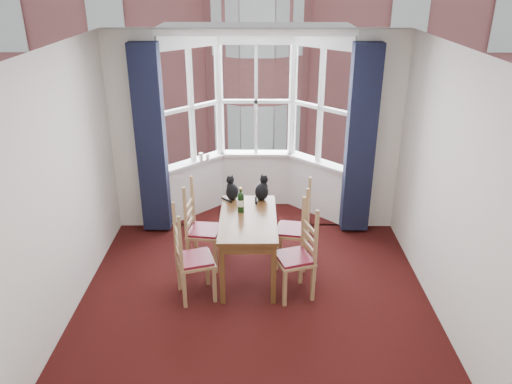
{
  "coord_description": "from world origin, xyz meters",
  "views": [
    {
      "loc": [
        0.04,
        -4.38,
        3.44
      ],
      "look_at": [
        0.01,
        1.05,
        1.05
      ],
      "focal_mm": 35.0,
      "sensor_mm": 36.0,
      "label": 1
    }
  ],
  "objects_px": {
    "chair_right_near": "(301,258)",
    "candle_short": "(207,157)",
    "cat_left": "(232,190)",
    "cat_right": "(262,190)",
    "dining_table": "(248,226)",
    "wine_bottle": "(241,201)",
    "candle_tall": "(201,157)",
    "chair_left_far": "(197,231)",
    "chair_left_near": "(187,262)",
    "chair_right_far": "(300,231)"
  },
  "relations": [
    {
      "from": "dining_table",
      "to": "chair_left_near",
      "type": "relative_size",
      "value": 1.36
    },
    {
      "from": "wine_bottle",
      "to": "candle_tall",
      "type": "bearing_deg",
      "value": 112.38
    },
    {
      "from": "dining_table",
      "to": "chair_right_far",
      "type": "distance_m",
      "value": 0.72
    },
    {
      "from": "chair_right_near",
      "to": "cat_right",
      "type": "height_order",
      "value": "cat_right"
    },
    {
      "from": "cat_left",
      "to": "wine_bottle",
      "type": "xyz_separation_m",
      "value": [
        0.12,
        -0.37,
        0.02
      ]
    },
    {
      "from": "chair_right_near",
      "to": "cat_left",
      "type": "bearing_deg",
      "value": 132.45
    },
    {
      "from": "chair_right_far",
      "to": "wine_bottle",
      "type": "relative_size",
      "value": 2.94
    },
    {
      "from": "chair_right_far",
      "to": "cat_left",
      "type": "relative_size",
      "value": 2.96
    },
    {
      "from": "cat_right",
      "to": "wine_bottle",
      "type": "xyz_separation_m",
      "value": [
        -0.26,
        -0.36,
        0.01
      ]
    },
    {
      "from": "cat_left",
      "to": "cat_right",
      "type": "height_order",
      "value": "cat_right"
    },
    {
      "from": "chair_left_far",
      "to": "cat_left",
      "type": "distance_m",
      "value": 0.67
    },
    {
      "from": "chair_left_near",
      "to": "dining_table",
      "type": "bearing_deg",
      "value": 34.63
    },
    {
      "from": "chair_left_near",
      "to": "candle_tall",
      "type": "xyz_separation_m",
      "value": [
        -0.06,
        2.18,
        0.46
      ]
    },
    {
      "from": "chair_right_near",
      "to": "chair_left_near",
      "type": "bearing_deg",
      "value": -175.88
    },
    {
      "from": "cat_right",
      "to": "candle_short",
      "type": "relative_size",
      "value": 3.22
    },
    {
      "from": "candle_tall",
      "to": "candle_short",
      "type": "relative_size",
      "value": 1.26
    },
    {
      "from": "candle_tall",
      "to": "chair_right_near",
      "type": "bearing_deg",
      "value": -57.32
    },
    {
      "from": "dining_table",
      "to": "chair_right_far",
      "type": "xyz_separation_m",
      "value": [
        0.64,
        0.26,
        -0.21
      ]
    },
    {
      "from": "chair_left_near",
      "to": "chair_right_near",
      "type": "bearing_deg",
      "value": 4.12
    },
    {
      "from": "chair_right_far",
      "to": "cat_right",
      "type": "bearing_deg",
      "value": 151.44
    },
    {
      "from": "chair_left_near",
      "to": "chair_left_far",
      "type": "relative_size",
      "value": 1.0
    },
    {
      "from": "chair_left_far",
      "to": "cat_right",
      "type": "xyz_separation_m",
      "value": [
        0.81,
        0.26,
        0.45
      ]
    },
    {
      "from": "chair_right_far",
      "to": "candle_short",
      "type": "xyz_separation_m",
      "value": [
        -1.28,
        1.49,
        0.45
      ]
    },
    {
      "from": "dining_table",
      "to": "candle_short",
      "type": "relative_size",
      "value": 12.47
    },
    {
      "from": "chair_right_near",
      "to": "wine_bottle",
      "type": "relative_size",
      "value": 2.94
    },
    {
      "from": "chair_right_near",
      "to": "candle_tall",
      "type": "xyz_separation_m",
      "value": [
        -1.34,
        2.09,
        0.46
      ]
    },
    {
      "from": "dining_table",
      "to": "candle_tall",
      "type": "bearing_deg",
      "value": 113.13
    },
    {
      "from": "chair_left_far",
      "to": "chair_right_near",
      "type": "xyz_separation_m",
      "value": [
        1.25,
        -0.63,
        0.0
      ]
    },
    {
      "from": "chair_left_near",
      "to": "wine_bottle",
      "type": "xyz_separation_m",
      "value": [
        0.59,
        0.62,
        0.46
      ]
    },
    {
      "from": "chair_right_far",
      "to": "candle_short",
      "type": "height_order",
      "value": "candle_short"
    },
    {
      "from": "chair_right_near",
      "to": "candle_short",
      "type": "height_order",
      "value": "candle_short"
    },
    {
      "from": "chair_right_far",
      "to": "cat_right",
      "type": "height_order",
      "value": "cat_right"
    },
    {
      "from": "cat_left",
      "to": "wine_bottle",
      "type": "distance_m",
      "value": 0.39
    },
    {
      "from": "candle_tall",
      "to": "cat_right",
      "type": "bearing_deg",
      "value": -53.19
    },
    {
      "from": "cat_left",
      "to": "cat_right",
      "type": "bearing_deg",
      "value": -1.36
    },
    {
      "from": "cat_left",
      "to": "wine_bottle",
      "type": "relative_size",
      "value": 0.99
    },
    {
      "from": "chair_right_far",
      "to": "candle_tall",
      "type": "xyz_separation_m",
      "value": [
        -1.37,
        1.46,
        0.46
      ]
    },
    {
      "from": "chair_right_near",
      "to": "dining_table",
      "type": "bearing_deg",
      "value": 148.37
    },
    {
      "from": "chair_right_near",
      "to": "candle_short",
      "type": "xyz_separation_m",
      "value": [
        -1.25,
        2.12,
        0.45
      ]
    },
    {
      "from": "candle_tall",
      "to": "chair_left_near",
      "type": "bearing_deg",
      "value": -88.52
    },
    {
      "from": "chair_left_near",
      "to": "chair_right_near",
      "type": "distance_m",
      "value": 1.29
    },
    {
      "from": "dining_table",
      "to": "chair_left_far",
      "type": "bearing_deg",
      "value": 158.48
    },
    {
      "from": "chair_left_near",
      "to": "candle_short",
      "type": "distance_m",
      "value": 2.26
    },
    {
      "from": "dining_table",
      "to": "cat_left",
      "type": "relative_size",
      "value": 4.04
    },
    {
      "from": "chair_left_far",
      "to": "wine_bottle",
      "type": "relative_size",
      "value": 2.94
    },
    {
      "from": "cat_left",
      "to": "cat_right",
      "type": "distance_m",
      "value": 0.38
    },
    {
      "from": "chair_left_near",
      "to": "candle_short",
      "type": "relative_size",
      "value": 9.14
    },
    {
      "from": "chair_right_far",
      "to": "candle_tall",
      "type": "height_order",
      "value": "candle_tall"
    },
    {
      "from": "cat_right",
      "to": "dining_table",
      "type": "bearing_deg",
      "value": -107.74
    },
    {
      "from": "dining_table",
      "to": "wine_bottle",
      "type": "height_order",
      "value": "wine_bottle"
    }
  ]
}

